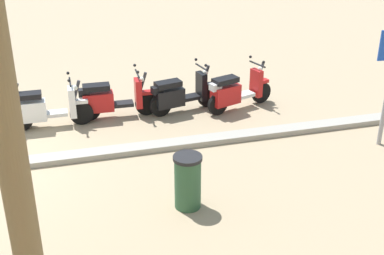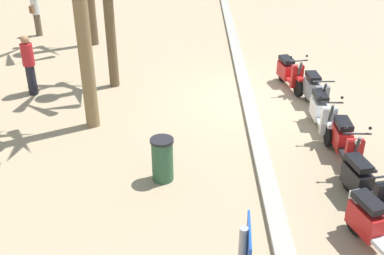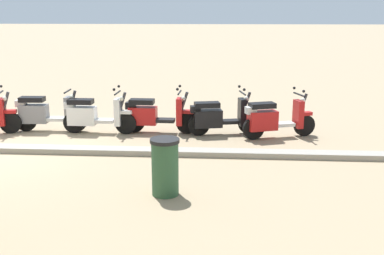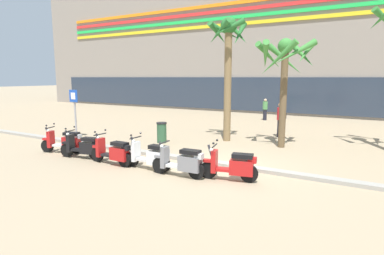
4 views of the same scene
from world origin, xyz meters
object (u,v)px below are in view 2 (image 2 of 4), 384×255
Objects in this scene: scooter_red_far_back at (377,230)px; scooter_grey_mid_centre at (315,92)px; scooter_black_lead_nearest at (364,185)px; scooter_white_mid_rear at (322,113)px; litter_bin at (162,159)px; scooter_red_tail_end at (345,143)px; scooter_red_last_in_row at (289,73)px; pedestrian_strolling_near_curb at (36,13)px; pedestrian_window_shopping at (29,63)px.

scooter_red_far_back is 0.98× the size of scooter_grey_mid_centre.
scooter_white_mid_rear is at bearing 1.21° from scooter_black_lead_nearest.
scooter_grey_mid_centre is at bearing -47.95° from litter_bin.
scooter_red_tail_end and scooter_red_last_in_row have the same top height.
scooter_red_tail_end is at bearing -3.17° from scooter_black_lead_nearest.
scooter_black_lead_nearest is at bearing 179.37° from scooter_grey_mid_centre.
scooter_black_lead_nearest is 1.02× the size of scooter_red_last_in_row.
scooter_red_last_in_row reaches higher than scooter_grey_mid_centre.
pedestrian_strolling_near_curb is at bearing 36.86° from scooter_red_far_back.
scooter_grey_mid_centre is at bearing -0.63° from scooter_black_lead_nearest.
scooter_red_far_back is 1.04× the size of scooter_red_last_in_row.
scooter_black_lead_nearest is 1.84× the size of litter_bin.
scooter_red_last_in_row is (7.13, 0.16, -0.01)m from scooter_red_far_back.
scooter_red_last_in_row is at bearing 1.29° from scooter_red_far_back.
pedestrian_strolling_near_curb reaches higher than scooter_red_far_back.
pedestrian_strolling_near_curb is at bearing 40.57° from scooter_black_lead_nearest.
scooter_red_last_in_row is 1.80× the size of litter_bin.
litter_bin is (-3.52, 3.90, 0.02)m from scooter_grey_mid_centre.
scooter_red_far_back is 4.37m from scooter_white_mid_rear.
pedestrian_strolling_near_curb is (9.58, 9.64, 0.47)m from scooter_red_tail_end.
scooter_red_last_in_row is 10.63m from pedestrian_strolling_near_curb.
litter_bin is at bearing 120.69° from scooter_white_mid_rear.
pedestrian_strolling_near_curb is (11.16, 9.56, 0.48)m from scooter_black_lead_nearest.
scooter_white_mid_rear is at bearing -173.62° from scooter_red_last_in_row.
pedestrian_strolling_near_curb is at bearing 28.90° from litter_bin.
litter_bin is (0.82, 3.85, 0.04)m from scooter_black_lead_nearest.
litter_bin is (-5.01, 3.48, 0.03)m from scooter_red_last_in_row.
scooter_red_last_in_row is 6.09m from litter_bin.
scooter_black_lead_nearest and scooter_red_tail_end have the same top height.
scooter_grey_mid_centre is (5.64, -0.26, 0.00)m from scooter_red_far_back.
scooter_grey_mid_centre is (1.27, -0.11, 0.01)m from scooter_white_mid_rear.
pedestrian_strolling_near_curb is 1.83× the size of litter_bin.
scooter_white_mid_rear is 1.27m from scooter_grey_mid_centre.
scooter_red_last_in_row is at bearing -34.78° from litter_bin.
scooter_red_far_back is 1.02× the size of scooter_black_lead_nearest.
scooter_white_mid_rear reaches higher than scooter_grey_mid_centre.
scooter_black_lead_nearest is at bearing -178.79° from scooter_white_mid_rear.
scooter_grey_mid_centre is 1.90× the size of litter_bin.
pedestrian_window_shopping is (3.64, 8.01, 0.49)m from scooter_red_tail_end.
litter_bin is at bearing 77.91° from scooter_black_lead_nearest.
pedestrian_strolling_near_curb is 0.99× the size of pedestrian_window_shopping.
pedestrian_strolling_near_curb is (12.46, 9.34, 0.46)m from scooter_red_far_back.
scooter_red_tail_end is 1.07× the size of scooter_red_last_in_row.
scooter_grey_mid_centre is at bearing -125.38° from pedestrian_strolling_near_curb.
scooter_red_last_in_row is 7.59m from pedestrian_window_shopping.
scooter_red_far_back reaches higher than litter_bin.
scooter_red_last_in_row is at bearing -85.44° from pedestrian_window_shopping.
scooter_red_far_back is 2.90m from scooter_red_tail_end.
scooter_red_far_back is 1.87× the size of litter_bin.
scooter_red_tail_end is 1.01× the size of scooter_white_mid_rear.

